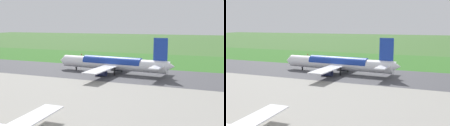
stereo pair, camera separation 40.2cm
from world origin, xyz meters
TOP-DOWN VIEW (x-y plane):
  - ground_plane at (0.00, 0.00)m, footprint 800.00×800.00m
  - runway_asphalt at (0.00, 0.00)m, footprint 600.00×33.08m
  - grass_verge_foreground at (0.00, -36.34)m, footprint 600.00×80.00m
  - airliner_main at (-13.75, 0.02)m, footprint 54.14×44.29m
  - no_stopping_sign at (22.62, -40.37)m, footprint 0.60×0.10m
  - traffic_cone_orange at (29.30, -38.62)m, footprint 0.40×0.40m

SIDE VIEW (x-z plane):
  - ground_plane at x=0.00m, z-range 0.00..0.00m
  - grass_verge_foreground at x=0.00m, z-range 0.00..0.04m
  - runway_asphalt at x=0.00m, z-range 0.00..0.06m
  - traffic_cone_orange at x=29.30m, z-range 0.00..0.55m
  - no_stopping_sign at x=22.62m, z-range 0.24..2.71m
  - airliner_main at x=-13.75m, z-range -3.59..12.29m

